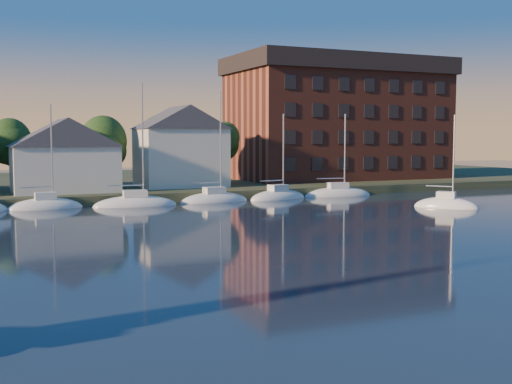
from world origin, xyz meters
TOP-DOWN VIEW (x-y plane):
  - ground at (0.00, 0.00)m, footprint 260.00×260.00m
  - shoreline_land at (0.00, 75.00)m, footprint 160.00×50.00m
  - wooden_dock at (0.00, 52.00)m, footprint 120.00×3.00m
  - clubhouse_centre at (-6.00, 57.00)m, footprint 11.55×8.40m
  - clubhouse_east at (8.00, 59.00)m, footprint 10.50×8.40m
  - condo_block at (34.00, 64.95)m, footprint 31.00×17.00m
  - tree_line at (2.00, 63.00)m, footprint 93.40×5.40m
  - moored_fleet at (-8.00, 49.00)m, footprint 71.50×2.40m
  - drifting_sailboat_right at (27.48, 33.75)m, footprint 5.62×6.26m

SIDE VIEW (x-z plane):
  - ground at x=0.00m, z-range 0.00..0.00m
  - shoreline_land at x=0.00m, z-range -1.00..1.00m
  - wooden_dock at x=0.00m, z-range -0.50..0.50m
  - drifting_sailboat_right at x=27.48m, z-range -5.06..5.25m
  - moored_fleet at x=-8.00m, z-range -5.93..6.12m
  - clubhouse_centre at x=-6.00m, z-range 1.09..9.17m
  - clubhouse_east at x=8.00m, z-range 1.10..10.90m
  - tree_line at x=2.00m, z-range 2.73..11.63m
  - condo_block at x=34.00m, z-range 1.09..18.49m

